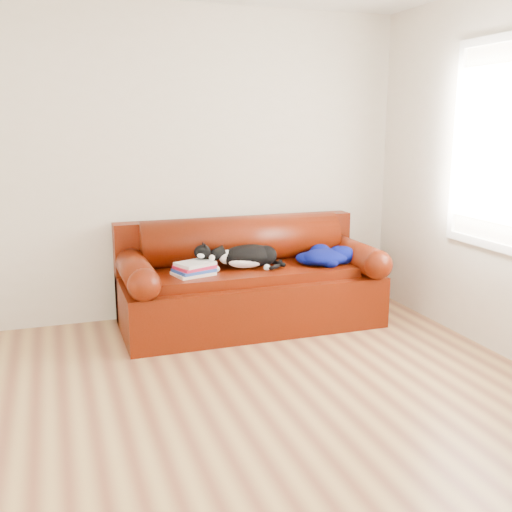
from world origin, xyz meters
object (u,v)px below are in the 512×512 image
at_px(book_stack, 194,269).
at_px(cat, 248,257).
at_px(sofa_base, 250,297).
at_px(blanket, 326,256).

relative_size(book_stack, cat, 0.53).
bearing_deg(sofa_base, cat, -130.51).
distance_m(book_stack, blanket, 1.13).
relative_size(cat, blanket, 1.16).
relative_size(book_stack, blanket, 0.62).
bearing_deg(blanket, sofa_base, 170.17).
bearing_deg(blanket, book_stack, -179.55).
relative_size(sofa_base, cat, 3.26).
xyz_separation_m(sofa_base, book_stack, (-0.50, -0.12, 0.31)).
bearing_deg(cat, sofa_base, 59.33).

